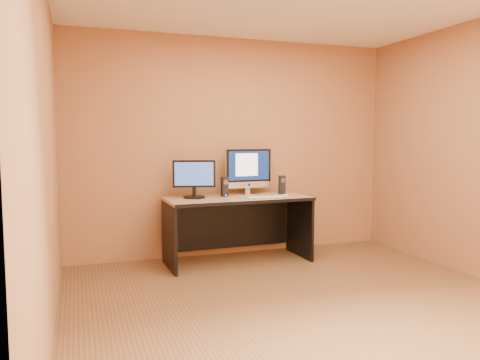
# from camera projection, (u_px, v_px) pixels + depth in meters

# --- Properties ---
(floor) EXTENTS (4.00, 4.00, 0.00)m
(floor) POSITION_uv_depth(u_px,v_px,m) (310.00, 307.00, 3.91)
(floor) COLOR brown
(floor) RESTS_ON ground
(walls) EXTENTS (4.00, 4.00, 2.60)m
(walls) POSITION_uv_depth(u_px,v_px,m) (312.00, 152.00, 3.79)
(walls) COLOR #9E613F
(walls) RESTS_ON ground
(desk) EXTENTS (1.63, 0.75, 0.75)m
(desk) POSITION_uv_depth(u_px,v_px,m) (238.00, 230.00, 5.31)
(desk) COLOR tan
(desk) RESTS_ON ground
(imac) EXTENTS (0.58, 0.24, 0.55)m
(imac) POSITION_uv_depth(u_px,v_px,m) (249.00, 171.00, 5.52)
(imac) COLOR silver
(imac) RESTS_ON desk
(second_monitor) EXTENTS (0.53, 0.36, 0.42)m
(second_monitor) POSITION_uv_depth(u_px,v_px,m) (194.00, 179.00, 5.19)
(second_monitor) COLOR black
(second_monitor) RESTS_ON desk
(speaker_left) EXTENTS (0.07, 0.08, 0.22)m
(speaker_left) POSITION_uv_depth(u_px,v_px,m) (225.00, 187.00, 5.34)
(speaker_left) COLOR black
(speaker_left) RESTS_ON desk
(speaker_right) EXTENTS (0.08, 0.08, 0.22)m
(speaker_right) POSITION_uv_depth(u_px,v_px,m) (282.00, 185.00, 5.57)
(speaker_right) COLOR black
(speaker_right) RESTS_ON desk
(keyboard) EXTENTS (0.44, 0.14, 0.02)m
(keyboard) POSITION_uv_depth(u_px,v_px,m) (266.00, 197.00, 5.20)
(keyboard) COLOR #B1B1B5
(keyboard) RESTS_ON desk
(mouse) EXTENTS (0.06, 0.10, 0.04)m
(mouse) POSITION_uv_depth(u_px,v_px,m) (286.00, 195.00, 5.30)
(mouse) COLOR silver
(mouse) RESTS_ON desk
(cable_a) EXTENTS (0.12, 0.19, 0.01)m
(cable_a) POSITION_uv_depth(u_px,v_px,m) (252.00, 193.00, 5.67)
(cable_a) COLOR black
(cable_a) RESTS_ON desk
(cable_b) EXTENTS (0.08, 0.17, 0.01)m
(cable_b) POSITION_uv_depth(u_px,v_px,m) (243.00, 194.00, 5.58)
(cable_b) COLOR black
(cable_b) RESTS_ON desk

